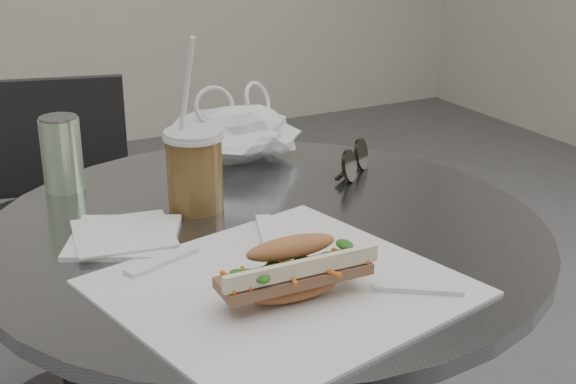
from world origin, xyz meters
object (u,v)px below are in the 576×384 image
iced_coffee (195,169)px  sunglasses (354,162)px  drink_can (62,154)px  chair_far (67,274)px  banh_mi (293,270)px

iced_coffee → sunglasses: bearing=4.0°
sunglasses → drink_can: size_ratio=0.89×
sunglasses → chair_far: bearing=76.3°
chair_far → banh_mi: banh_mi is taller
iced_coffee → drink_can: iced_coffee is taller
chair_far → iced_coffee: (0.06, -0.69, 0.46)m
chair_far → iced_coffee: 0.83m
drink_can → sunglasses: bearing=-19.1°
banh_mi → iced_coffee: size_ratio=0.87×
sunglasses → iced_coffee: bearing=143.7°
drink_can → chair_far: bearing=80.7°
banh_mi → drink_can: (-0.14, 0.47, 0.02)m
iced_coffee → drink_can: 0.22m
chair_far → sunglasses: (0.33, -0.67, 0.42)m
sunglasses → drink_can: drink_can is taller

